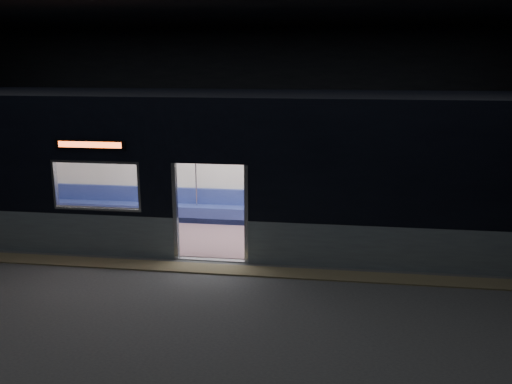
# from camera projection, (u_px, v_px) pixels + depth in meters

# --- Properties ---
(station_floor) EXTENTS (24.00, 14.00, 0.01)m
(station_floor) POSITION_uv_depth(u_px,v_px,m) (200.00, 281.00, 10.25)
(station_floor) COLOR #47494C
(station_floor) RESTS_ON ground
(station_envelope) EXTENTS (24.00, 14.00, 5.00)m
(station_envelope) POSITION_uv_depth(u_px,v_px,m) (194.00, 83.00, 9.36)
(station_envelope) COLOR black
(station_envelope) RESTS_ON station_floor
(tactile_strip) EXTENTS (22.80, 0.50, 0.03)m
(tactile_strip) POSITION_uv_depth(u_px,v_px,m) (206.00, 269.00, 10.77)
(tactile_strip) COLOR #8C7F59
(tactile_strip) RESTS_ON station_floor
(metro_car) EXTENTS (18.00, 3.04, 3.35)m
(metro_car) POSITION_uv_depth(u_px,v_px,m) (224.00, 160.00, 12.25)
(metro_car) COLOR #86999F
(metro_car) RESTS_ON station_floor
(passenger) EXTENTS (0.43, 0.74, 1.45)m
(passenger) POSITION_uv_depth(u_px,v_px,m) (396.00, 198.00, 12.92)
(passenger) COLOR black
(passenger) RESTS_ON metro_car
(handbag) EXTENTS (0.30, 0.27, 0.13)m
(handbag) POSITION_uv_depth(u_px,v_px,m) (397.00, 207.00, 12.72)
(handbag) COLOR black
(handbag) RESTS_ON passenger
(transit_map) EXTENTS (0.93, 0.03, 0.61)m
(transit_map) POSITION_uv_depth(u_px,v_px,m) (374.00, 170.00, 13.14)
(transit_map) COLOR white
(transit_map) RESTS_ON metro_car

